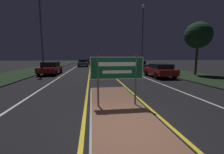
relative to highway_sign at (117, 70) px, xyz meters
The scene contains 19 objects.
ground_plane 2.38m from the highway_sign, 90.00° to the right, with size 160.00×160.00×0.00m, color black.
median_island 1.48m from the highway_sign, 90.00° to the left, with size 2.17×7.23×0.10m.
verge_left 20.55m from the highway_sign, 117.61° to the left, with size 5.00×100.00×0.08m.
verge_right 20.55m from the highway_sign, 62.39° to the left, with size 5.00×100.00×0.08m.
centre_line_yellow_left 23.25m from the highway_sign, 93.15° to the left, with size 0.12×70.00×0.01m.
centre_line_yellow_right 23.25m from the highway_sign, 86.85° to the left, with size 0.12×70.00×0.01m.
lane_line_white_left 23.59m from the highway_sign, 100.28° to the left, with size 0.12×70.00×0.01m.
lane_line_white_right 23.59m from the highway_sign, 79.72° to the left, with size 0.12×70.00×0.01m.
edge_line_white_left 24.31m from the highway_sign, 107.26° to the left, with size 0.10×70.00×0.01m.
edge_line_white_right 24.31m from the highway_sign, 72.74° to the left, with size 0.10×70.00×0.01m.
highway_sign is the anchor object (origin of this frame).
streetlight_left_near 14.96m from the highway_sign, 117.47° to the left, with size 0.53×0.53×9.12m.
streetlight_right_near 18.04m from the highway_sign, 67.87° to the left, with size 0.49×0.49×9.53m.
car_receding_0 10.10m from the highway_sign, 55.27° to the left, with size 2.03×4.08×1.33m.
car_receding_1 17.31m from the highway_sign, 69.84° to the left, with size 1.97×4.42×1.46m.
car_approaching_0 13.57m from the highway_sign, 114.93° to the left, with size 2.00×4.34×1.42m.
car_approaching_1 26.27m from the highway_sign, 96.04° to the left, with size 1.98×4.30×1.44m.
car_approaching_2 35.78m from the highway_sign, 93.96° to the left, with size 2.01×4.31×1.36m.
roadside_palm_right 13.95m from the highway_sign, 41.58° to the left, with size 2.74×2.74×5.59m.
Camera 1 is at (-1.00, -3.95, 2.04)m, focal length 24.00 mm.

